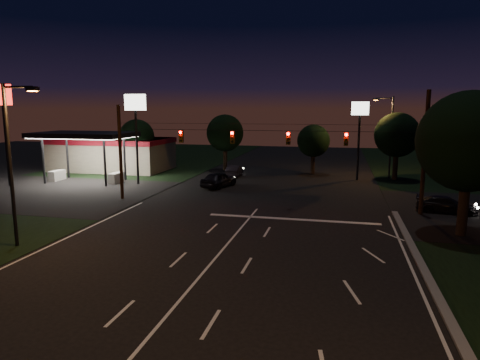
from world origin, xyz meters
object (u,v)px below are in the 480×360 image
(tree_right_near, at_px, (469,143))
(utility_pole_right, at_px, (420,215))
(car_oncoming_b, at_px, (234,171))
(car_oncoming_a, at_px, (219,179))
(car_cross, at_px, (446,205))

(tree_right_near, bearing_deg, utility_pole_right, 107.53)
(tree_right_near, distance_m, car_oncoming_b, 27.53)
(utility_pole_right, height_order, car_oncoming_b, utility_pole_right)
(utility_pole_right, distance_m, car_oncoming_b, 22.69)
(car_oncoming_a, xyz_separation_m, car_cross, (19.42, -6.33, -0.16))
(car_oncoming_b, xyz_separation_m, car_cross, (19.55, -13.30, -0.02))
(car_oncoming_a, distance_m, car_oncoming_b, 6.98)
(car_oncoming_b, distance_m, car_cross, 23.65)
(car_oncoming_a, xyz_separation_m, car_oncoming_b, (-0.13, 6.97, -0.13))
(utility_pole_right, bearing_deg, car_cross, 27.06)
(tree_right_near, distance_m, car_cross, 7.73)
(utility_pole_right, height_order, car_cross, utility_pole_right)
(utility_pole_right, xyz_separation_m, car_oncoming_b, (-17.62, 14.29, 0.63))
(utility_pole_right, distance_m, car_cross, 2.26)
(tree_right_near, xyz_separation_m, car_oncoming_b, (-19.15, 19.12, -5.04))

